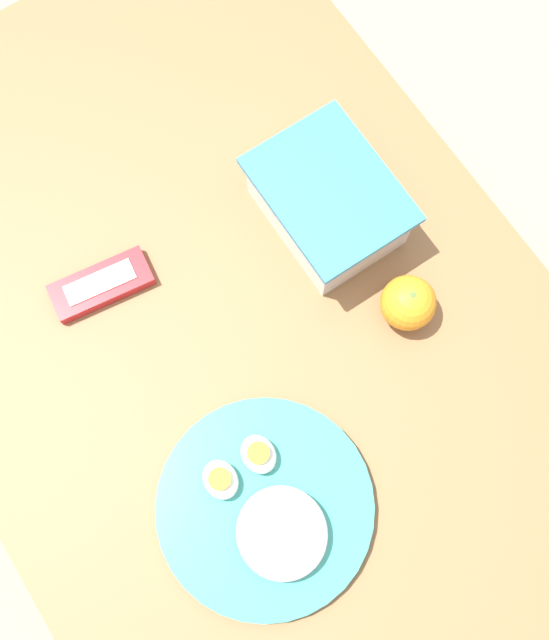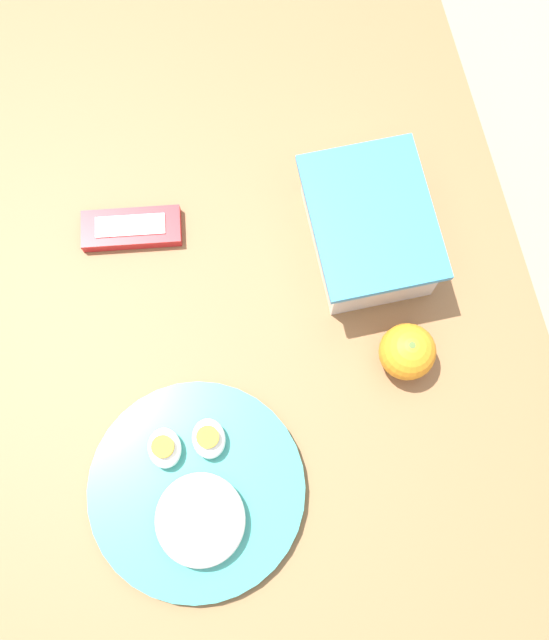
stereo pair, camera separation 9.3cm
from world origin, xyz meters
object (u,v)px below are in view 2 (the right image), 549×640
orange_fruit (407,352)px  candy_bar (132,228)px  food_container (368,231)px  rice_plate (197,493)px

orange_fruit → candy_bar: (-0.24, -0.31, -0.03)m
food_container → candy_bar: 0.31m
food_container → rice_plate: size_ratio=0.75×
food_container → orange_fruit: (0.16, 0.01, -0.00)m
rice_plate → candy_bar: 0.35m
food_container → rice_plate: 0.39m
rice_plate → food_container: bearing=134.9°
candy_bar → rice_plate: bearing=3.7°
food_container → rice_plate: (0.27, -0.27, -0.02)m
orange_fruit → candy_bar: size_ratio=0.52×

